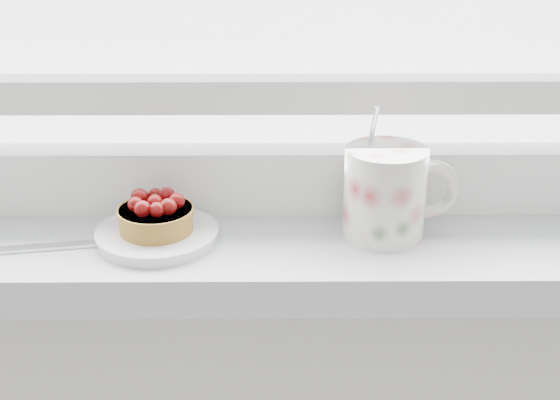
{
  "coord_description": "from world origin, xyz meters",
  "views": [
    {
      "loc": [
        0.03,
        1.18,
        1.29
      ],
      "look_at": [
        0.04,
        1.88,
        0.99
      ],
      "focal_mm": 50.0,
      "sensor_mm": 36.0,
      "label": 1
    }
  ],
  "objects_px": {
    "raspberry_tart": "(156,214)",
    "floral_mug": "(388,191)",
    "fork": "(80,244)",
    "saucer": "(157,235)"
  },
  "relations": [
    {
      "from": "raspberry_tart",
      "to": "fork",
      "type": "bearing_deg",
      "value": -171.1
    },
    {
      "from": "floral_mug",
      "to": "fork",
      "type": "xyz_separation_m",
      "value": [
        -0.31,
        -0.02,
        -0.05
      ]
    },
    {
      "from": "saucer",
      "to": "raspberry_tart",
      "type": "bearing_deg",
      "value": 14.04
    },
    {
      "from": "saucer",
      "to": "fork",
      "type": "distance_m",
      "value": 0.08
    },
    {
      "from": "saucer",
      "to": "floral_mug",
      "type": "bearing_deg",
      "value": 3.13
    },
    {
      "from": "saucer",
      "to": "floral_mug",
      "type": "distance_m",
      "value": 0.24
    },
    {
      "from": "floral_mug",
      "to": "fork",
      "type": "height_order",
      "value": "floral_mug"
    },
    {
      "from": "fork",
      "to": "floral_mug",
      "type": "bearing_deg",
      "value": 4.55
    },
    {
      "from": "floral_mug",
      "to": "fork",
      "type": "distance_m",
      "value": 0.31
    },
    {
      "from": "raspberry_tart",
      "to": "floral_mug",
      "type": "height_order",
      "value": "floral_mug"
    }
  ]
}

